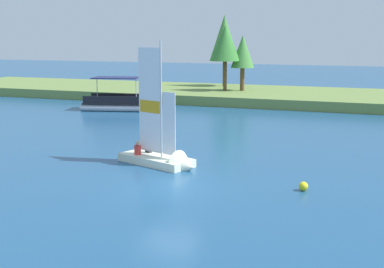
{
  "coord_description": "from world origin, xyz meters",
  "views": [
    {
      "loc": [
        8.29,
        -19.09,
        6.13
      ],
      "look_at": [
        -1.1,
        5.67,
        1.2
      ],
      "focal_mm": 48.7,
      "sensor_mm": 36.0,
      "label": 1
    }
  ],
  "objects_px": {
    "shoreline_tree_midleft": "(225,44)",
    "shoreline_tree_centre": "(243,52)",
    "shoreline_tree_left": "(224,38)",
    "channel_buoy": "(303,186)",
    "sailboat": "(167,158)",
    "pontoon_boat": "(117,102)",
    "wooden_dock": "(127,103)"
  },
  "relations": [
    {
      "from": "shoreline_tree_centre",
      "to": "sailboat",
      "type": "distance_m",
      "value": 28.45
    },
    {
      "from": "wooden_dock",
      "to": "pontoon_boat",
      "type": "bearing_deg",
      "value": -78.22
    },
    {
      "from": "shoreline_tree_midleft",
      "to": "pontoon_boat",
      "type": "bearing_deg",
      "value": -121.4
    },
    {
      "from": "sailboat",
      "to": "channel_buoy",
      "type": "distance_m",
      "value": 7.02
    },
    {
      "from": "sailboat",
      "to": "channel_buoy",
      "type": "relative_size",
      "value": 17.17
    },
    {
      "from": "sailboat",
      "to": "shoreline_tree_centre",
      "type": "bearing_deg",
      "value": 117.95
    },
    {
      "from": "shoreline_tree_left",
      "to": "shoreline_tree_centre",
      "type": "relative_size",
      "value": 1.39
    },
    {
      "from": "shoreline_tree_left",
      "to": "wooden_dock",
      "type": "bearing_deg",
      "value": -113.63
    },
    {
      "from": "pontoon_boat",
      "to": "shoreline_tree_left",
      "type": "bearing_deg",
      "value": 58.08
    },
    {
      "from": "wooden_dock",
      "to": "channel_buoy",
      "type": "distance_m",
      "value": 28.89
    },
    {
      "from": "sailboat",
      "to": "pontoon_boat",
      "type": "bearing_deg",
      "value": 145.48
    },
    {
      "from": "shoreline_tree_midleft",
      "to": "sailboat",
      "type": "height_order",
      "value": "shoreline_tree_midleft"
    },
    {
      "from": "pontoon_boat",
      "to": "channel_buoy",
      "type": "relative_size",
      "value": 16.24
    },
    {
      "from": "shoreline_tree_left",
      "to": "pontoon_boat",
      "type": "height_order",
      "value": "shoreline_tree_left"
    },
    {
      "from": "channel_buoy",
      "to": "sailboat",
      "type": "bearing_deg",
      "value": 165.12
    },
    {
      "from": "shoreline_tree_left",
      "to": "channel_buoy",
      "type": "xyz_separation_m",
      "value": [
        13.94,
        -33.83,
        -5.87
      ]
    },
    {
      "from": "shoreline_tree_centre",
      "to": "wooden_dock",
      "type": "height_order",
      "value": "shoreline_tree_centre"
    },
    {
      "from": "shoreline_tree_left",
      "to": "channel_buoy",
      "type": "relative_size",
      "value": 20.2
    },
    {
      "from": "shoreline_tree_midleft",
      "to": "pontoon_boat",
      "type": "xyz_separation_m",
      "value": [
        -6.41,
        -10.5,
        -4.84
      ]
    },
    {
      "from": "shoreline_tree_left",
      "to": "channel_buoy",
      "type": "height_order",
      "value": "shoreline_tree_left"
    },
    {
      "from": "shoreline_tree_centre",
      "to": "wooden_dock",
      "type": "xyz_separation_m",
      "value": [
        -8.62,
        -8.19,
        -4.51
      ]
    },
    {
      "from": "wooden_dock",
      "to": "pontoon_boat",
      "type": "xyz_separation_m",
      "value": [
        0.62,
        -2.96,
        0.49
      ]
    },
    {
      "from": "shoreline_tree_midleft",
      "to": "channel_buoy",
      "type": "height_order",
      "value": "shoreline_tree_midleft"
    },
    {
      "from": "shoreline_tree_left",
      "to": "wooden_dock",
      "type": "relative_size",
      "value": 1.63
    },
    {
      "from": "shoreline_tree_midleft",
      "to": "shoreline_tree_centre",
      "type": "height_order",
      "value": "shoreline_tree_midleft"
    },
    {
      "from": "shoreline_tree_centre",
      "to": "channel_buoy",
      "type": "relative_size",
      "value": 14.54
    },
    {
      "from": "sailboat",
      "to": "channel_buoy",
      "type": "height_order",
      "value": "sailboat"
    },
    {
      "from": "shoreline_tree_left",
      "to": "shoreline_tree_midleft",
      "type": "xyz_separation_m",
      "value": [
        1.61,
        -4.83,
        -0.52
      ]
    },
    {
      "from": "wooden_dock",
      "to": "pontoon_boat",
      "type": "relative_size",
      "value": 0.76
    },
    {
      "from": "shoreline_tree_centre",
      "to": "sailboat",
      "type": "bearing_deg",
      "value": -81.93
    },
    {
      "from": "wooden_dock",
      "to": "pontoon_boat",
      "type": "distance_m",
      "value": 3.06
    },
    {
      "from": "shoreline_tree_midleft",
      "to": "shoreline_tree_centre",
      "type": "xyz_separation_m",
      "value": [
        1.59,
        0.65,
        -0.82
      ]
    }
  ]
}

